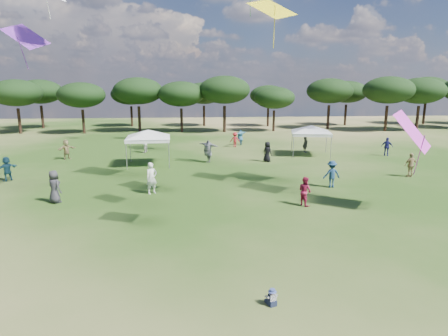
# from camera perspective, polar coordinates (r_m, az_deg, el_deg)

# --- Properties ---
(tree_line) EXTENTS (108.78, 17.63, 7.77)m
(tree_line) POSITION_cam_1_polar(r_m,az_deg,el_deg) (54.47, -1.19, 11.57)
(tree_line) COLOR black
(tree_line) RESTS_ON ground
(tent_left) EXTENTS (6.69, 6.69, 3.10)m
(tent_left) POSITION_cam_1_polar(r_m,az_deg,el_deg) (29.85, -11.52, 5.52)
(tent_left) COLOR gray
(tent_left) RESTS_ON ground
(tent_right) EXTENTS (6.62, 6.62, 3.00)m
(tent_right) POSITION_cam_1_polar(r_m,az_deg,el_deg) (34.56, 13.16, 6.16)
(tent_right) COLOR gray
(tent_right) RESTS_ON ground
(toddler) EXTENTS (0.37, 0.40, 0.50)m
(toddler) POSITION_cam_1_polar(r_m,az_deg,el_deg) (11.21, 7.29, -19.02)
(toddler) COLOR #161C33
(toddler) RESTS_ON ground
(festival_crowd) EXTENTS (30.70, 22.27, 1.90)m
(festival_crowd) POSITION_cam_1_polar(r_m,az_deg,el_deg) (30.21, -2.21, 2.35)
(festival_crowd) COLOR navy
(festival_crowd) RESTS_ON ground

